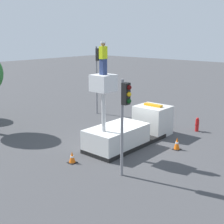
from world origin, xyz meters
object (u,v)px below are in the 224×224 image
fire_hydrant (197,125)px  traffic_cone_rear (72,157)px  traffic_light_across (98,67)px  traffic_cone_curbside (177,144)px  bucket_truck (131,129)px  traffic_light_pole (125,109)px  worker (103,58)px

fire_hydrant → traffic_cone_rear: bearing=165.5°
traffic_cone_rear → traffic_light_across: bearing=36.1°
traffic_cone_curbside → bucket_truck: bearing=108.5°
traffic_light_pole → fire_hydrant: size_ratio=4.72×
traffic_light_across → fire_hydrant: bearing=-83.5°
worker → fire_hydrant: (7.52, -2.03, -4.96)m
traffic_light_across → traffic_cone_curbside: size_ratio=7.49×
worker → traffic_light_pole: 3.68m
worker → traffic_light_across: size_ratio=0.31×
fire_hydrant → traffic_light_across: bearing=96.5°
traffic_cone_curbside → traffic_cone_rear: bearing=149.4°
bucket_truck → fire_hydrant: bucket_truck is taller
traffic_light_across → traffic_cone_curbside: bearing=-108.3°
traffic_light_pole → traffic_light_across: bearing=49.5°
traffic_cone_curbside → worker: bearing=140.9°
traffic_light_pole → traffic_cone_curbside: bearing=-1.4°
bucket_truck → traffic_light_across: size_ratio=1.18×
traffic_light_pole → worker: bearing=61.5°
traffic_cone_rear → traffic_cone_curbside: bearing=-30.6°
traffic_light_across → traffic_cone_curbside: traffic_light_across is taller
worker → traffic_light_across: bearing=45.6°
bucket_truck → traffic_light_across: (4.04, 6.67, 3.12)m
worker → fire_hydrant: worker is taller
traffic_cone_rear → worker: bearing=-12.3°
worker → fire_hydrant: bearing=-15.1°
traffic_light_pole → traffic_light_across: (7.97, 9.33, 0.67)m
bucket_truck → traffic_cone_curbside: 2.97m
worker → traffic_cone_rear: bearing=167.7°
fire_hydrant → traffic_cone_curbside: (-4.11, -0.74, -0.13)m
fire_hydrant → traffic_cone_rear: 9.86m
traffic_light_pole → fire_hydrant: (8.97, 0.63, -2.86)m
traffic_cone_curbside → traffic_light_across: bearing=71.7°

